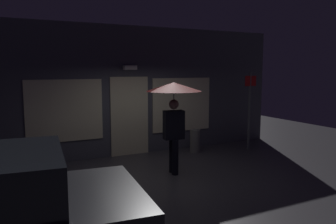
{
  "coord_description": "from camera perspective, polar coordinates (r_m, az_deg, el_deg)",
  "views": [
    {
      "loc": [
        -3.22,
        -6.63,
        2.4
      ],
      "look_at": [
        0.15,
        0.08,
        1.45
      ],
      "focal_mm": 35.89,
      "sensor_mm": 36.0,
      "label": 1
    }
  ],
  "objects": [
    {
      "name": "sidewalk_bollard",
      "position": [
        9.81,
        4.6,
        -4.93
      ],
      "size": [
        0.29,
        0.29,
        0.67
      ],
      "primitive_type": "cylinder",
      "color": "slate",
      "rests_on": "ground"
    },
    {
      "name": "ground_plane",
      "position": [
        7.75,
        -0.73,
        -10.81
      ],
      "size": [
        18.0,
        18.0,
        0.0
      ],
      "primitive_type": "plane",
      "color": "#423F44"
    },
    {
      "name": "building_facade",
      "position": [
        9.55,
        -6.93,
        3.49
      ],
      "size": [
        9.63,
        0.48,
        3.6
      ],
      "color": "#4C4C56",
      "rests_on": "ground"
    },
    {
      "name": "person_with_umbrella",
      "position": [
        7.6,
        0.99,
        2.13
      ],
      "size": [
        1.26,
        1.26,
        2.11
      ],
      "rotation": [
        0.0,
        0.0,
        3.01
      ],
      "color": "black",
      "rests_on": "ground"
    },
    {
      "name": "street_sign_post",
      "position": [
        10.23,
        13.67,
        0.95
      ],
      "size": [
        0.4,
        0.07,
        2.32
      ],
      "color": "#595B60",
      "rests_on": "ground"
    }
  ]
}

